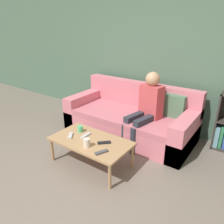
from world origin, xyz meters
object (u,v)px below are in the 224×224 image
Objects in this scene: person_adult at (148,104)px; cup_near at (87,143)px; coffee_table at (91,142)px; tv_remote_2 at (104,143)px; couch at (130,119)px; tv_remote_3 at (102,152)px; cup_far at (80,129)px; tv_remote_1 at (86,135)px; tv_remote_0 at (70,136)px.

person_adult is 1.19m from cup_near.
cup_near is (0.07, -0.15, 0.09)m from coffee_table.
cup_near is at bearing -91.57° from person_adult.
cup_near is 0.71× the size of tv_remote_2.
tv_remote_3 is (0.34, -1.25, 0.10)m from couch.
cup_far is (-0.28, 0.10, 0.08)m from coffee_table.
coffee_table is at bearing -19.81° from cup_far.
tv_remote_0 is at bearing -144.32° from tv_remote_1.
cup_far is 0.51× the size of tv_remote_1.
tv_remote_0 and tv_remote_2 have the same top height.
couch is 1.20m from tv_remote_0.
person_adult is at bearing 112.76° from tv_remote_3.
tv_remote_1 is (-0.13, 0.04, 0.04)m from coffee_table.
coffee_table is 6.58× the size of tv_remote_0.
cup_far is at bearing -104.42° from couch.
tv_remote_3 is (0.61, -0.08, 0.00)m from tv_remote_0.
cup_far is at bearing -113.20° from person_adult.
tv_remote_2 is at bearing 54.91° from cup_near.
couch is 12.77× the size of tv_remote_1.
tv_remote_2 is (0.13, 0.19, -0.04)m from cup_near.
tv_remote_0 is (-0.27, -1.17, 0.10)m from couch.
cup_far is 0.53× the size of tv_remote_0.
cup_near reaches higher than tv_remote_0.
tv_remote_1 is (0.17, 0.13, 0.00)m from tv_remote_0.
tv_remote_3 is (0.11, -0.20, 0.00)m from tv_remote_2.
tv_remote_1 is at bearing -136.07° from tv_remote_2.
coffee_table is at bearing 175.99° from tv_remote_3.
person_adult is (0.35, -0.10, 0.38)m from couch.
coffee_table is (0.03, -1.08, 0.06)m from couch.
person_adult reaches higher than tv_remote_3.
tv_remote_1 is 1.10× the size of tv_remote_2.
tv_remote_0 and tv_remote_1 have the same top height.
person_adult reaches higher than cup_near.
tv_remote_1 is at bearing 134.45° from cup_near.
couch is at bearing 128.74° from tv_remote_3.
tv_remote_0 and tv_remote_3 have the same top height.
person_adult is 6.54× the size of tv_remote_3.
coffee_table is 6.18× the size of tv_remote_3.
tv_remote_2 is (0.49, 0.12, 0.00)m from tv_remote_0.
cup_near is 0.28m from tv_remote_1.
couch reaches higher than cup_far.
tv_remote_2 is (-0.13, -0.95, -0.28)m from person_adult.
couch reaches higher than tv_remote_1.
tv_remote_0 is at bearing 168.94° from cup_near.
tv_remote_1 is 0.98× the size of tv_remote_3.
tv_remote_3 is at bearing -1.85° from cup_near.
couch is at bearing 83.76° from tv_remote_1.
couch is 0.53m from person_adult.
couch is 1.05m from tv_remote_1.
tv_remote_2 is 0.88× the size of tv_remote_3.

